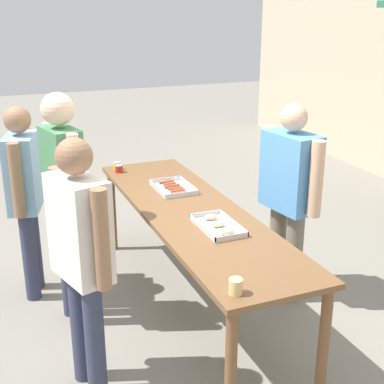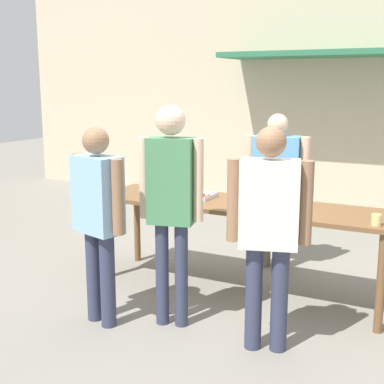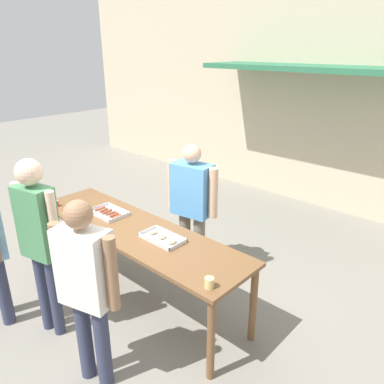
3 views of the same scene
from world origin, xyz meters
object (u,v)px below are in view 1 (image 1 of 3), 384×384
Objects in this scene: beer_cup at (236,286)px; person_server_behind_table at (289,188)px; person_customer_holding_hotdog at (25,187)px; food_tray_sausages at (173,188)px; person_customer_waiting_in_line at (64,188)px; condiment_jar_mustard at (117,166)px; condiment_jar_ketchup at (119,169)px; food_tray_buns at (218,226)px; person_customer_with_cup at (81,248)px.

person_server_behind_table is (-1.19, 1.09, 0.06)m from beer_cup.
person_customer_holding_hotdog is (-2.03, -0.92, 0.06)m from beer_cup.
person_server_behind_table is 2.17m from person_customer_holding_hotdog.
person_customer_holding_hotdog reaches higher than food_tray_sausages.
person_customer_waiting_in_line reaches higher than person_customer_holding_hotdog.
person_customer_holding_hotdog is (0.53, -0.91, 0.07)m from condiment_jar_mustard.
food_tray_buns is at bearing 11.02° from condiment_jar_ketchup.
food_tray_sausages is 1.05m from person_customer_waiting_in_line.
beer_cup is (2.46, 0.01, 0.01)m from condiment_jar_ketchup.
person_server_behind_table is at bearing 40.68° from condiment_jar_ketchup.
person_customer_with_cup reaches higher than food_tray_buns.
person_customer_with_cup reaches higher than person_customer_holding_hotdog.
beer_cup is at bearing -9.42° from food_tray_sausages.
person_customer_holding_hotdog is 1.40m from person_customer_with_cup.
food_tray_sausages is 0.74m from condiment_jar_ketchup.
food_tray_buns is 0.28× the size of person_customer_with_cup.
food_tray_buns is 6.40× the size of condiment_jar_ketchup.
beer_cup is 0.05× the size of person_customer_waiting_in_line.
person_customer_holding_hotdog is (-1.16, -1.22, 0.09)m from food_tray_buns.
person_customer_waiting_in_line is at bearing -140.25° from person_customer_holding_hotdog.
beer_cup reaches higher than food_tray_sausages.
person_customer_with_cup is at bearing -20.69° from condiment_jar_mustard.
person_customer_with_cup is at bearing -21.54° from condiment_jar_ketchup.
beer_cup reaches higher than food_tray_buns.
person_server_behind_table is 1.89m from person_customer_with_cup.
condiment_jar_mustard is 2.05m from person_customer_with_cup.
food_tray_sausages is at bearing 170.58° from beer_cup.
condiment_jar_ketchup is 0.04× the size of person_customer_waiting_in_line.
person_customer_waiting_in_line is at bearing -155.49° from beer_cup.
condiment_jar_ketchup is at bearing -48.63° from person_customer_holding_hotdog.
food_tray_sausages is at bearing 24.72° from condiment_jar_ketchup.
condiment_jar_ketchup is 1.95m from person_customer_with_cup.
person_customer_with_cup is (1.15, -1.02, 0.12)m from food_tray_sausages.
condiment_jar_mustard reaches higher than food_tray_sausages.
food_tray_buns is at bearing -94.55° from person_customer_with_cup.
person_server_behind_table reaches higher than beer_cup.
condiment_jar_mustard is 2.56m from beer_cup.
food_tray_sausages is 1.00m from person_server_behind_table.
person_customer_holding_hotdog is at bearing -155.68° from beer_cup.
condiment_jar_mustard is 0.04× the size of person_customer_with_cup.
person_server_behind_table reaches higher than condiment_jar_mustard.
condiment_jar_ketchup is 1.20m from person_customer_waiting_in_line.
condiment_jar_mustard is 0.10m from condiment_jar_ketchup.
person_customer_waiting_in_line is at bearing -20.09° from person_customer_with_cup.
person_customer_waiting_in_line is at bearing -32.09° from condiment_jar_mustard.
condiment_jar_mustard is at bearing 176.21° from condiment_jar_ketchup.
person_customer_with_cup reaches higher than person_server_behind_table.
condiment_jar_mustard is at bearing -169.83° from food_tray_buns.
person_customer_waiting_in_line is at bearing -34.37° from condiment_jar_ketchup.
food_tray_sausages is at bearing -58.59° from person_customer_with_cup.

